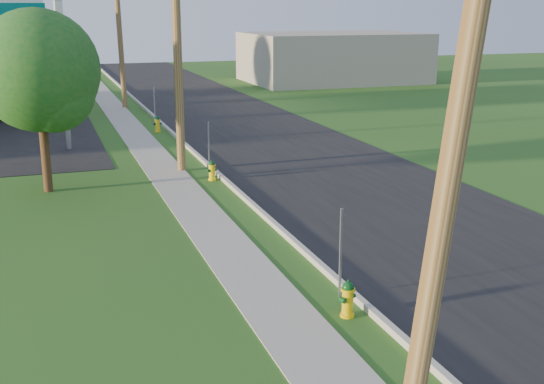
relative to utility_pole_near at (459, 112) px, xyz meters
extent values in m
cube|color=black|center=(5.10, 11.00, -4.79)|extent=(8.00, 120.00, 0.02)
cube|color=#AAA89D|center=(1.10, 11.00, -4.73)|extent=(0.15, 120.00, 0.15)
cube|color=gray|center=(-0.65, 11.00, -4.79)|extent=(1.50, 120.00, 0.03)
cylinder|color=brown|center=(0.00, 0.00, -0.05)|extent=(1.31, 0.32, 9.48)
cylinder|color=brown|center=(0.00, 18.00, 0.10)|extent=(0.32, 0.32, 9.80)
cylinder|color=brown|center=(0.00, 36.00, -0.05)|extent=(0.49, 0.32, 9.50)
cube|color=gray|center=(0.85, 5.20, -3.80)|extent=(0.05, 0.04, 2.00)
cube|color=gray|center=(0.85, 17.00, -3.80)|extent=(0.05, 0.04, 2.00)
cube|color=gray|center=(0.85, 29.20, -3.80)|extent=(0.05, 0.04, 2.00)
cylinder|color=silver|center=(-5.90, 29.70, -2.05)|extent=(0.36, 0.36, 5.50)
cylinder|color=silver|center=(-5.90, 36.30, -2.05)|extent=(0.36, 0.36, 5.50)
cylinder|color=gray|center=(-3.90, 23.50, -2.30)|extent=(0.24, 0.24, 5.00)
cube|color=silver|center=(-3.90, 23.50, 1.00)|extent=(0.30, 2.00, 2.00)
cube|color=#9C9486|center=(18.60, 46.00, -2.80)|extent=(14.00, 10.00, 4.00)
cylinder|color=#3A2816|center=(-4.92, 16.44, -3.24)|extent=(0.30, 0.30, 3.13)
sphere|color=#19551C|center=(-4.92, 16.44, -0.73)|extent=(4.01, 4.01, 4.01)
sphere|color=#19551C|center=(-4.52, 16.14, -1.36)|extent=(2.76, 2.76, 2.76)
cylinder|color=#3A2816|center=(-6.59, 43.19, -3.00)|extent=(0.30, 0.30, 3.61)
sphere|color=#19551C|center=(-6.59, 43.19, -0.11)|extent=(4.62, 4.62, 4.62)
sphere|color=#19551C|center=(-6.19, 42.89, -0.83)|extent=(3.18, 3.18, 3.18)
cylinder|color=#DBB408|center=(0.60, 4.26, -4.77)|extent=(0.29, 0.29, 0.06)
cylinder|color=#DBB408|center=(0.60, 4.26, -4.49)|extent=(0.23, 0.23, 0.63)
cylinder|color=#DBB408|center=(0.60, 4.26, -4.21)|extent=(0.29, 0.29, 0.04)
sphere|color=#093C12|center=(0.60, 4.26, -4.17)|extent=(0.24, 0.24, 0.24)
cylinder|color=#093C12|center=(0.60, 4.26, -4.05)|extent=(0.05, 0.05, 0.06)
cylinder|color=#093C12|center=(0.66, 4.13, -4.40)|extent=(0.16, 0.16, 0.12)
cylinder|color=#093C12|center=(0.46, 4.21, -4.40)|extent=(0.13, 0.13, 0.09)
cylinder|color=#093C12|center=(0.73, 4.32, -4.40)|extent=(0.13, 0.13, 0.09)
cylinder|color=yellow|center=(0.73, 16.11, -4.77)|extent=(0.28, 0.28, 0.06)
cylinder|color=yellow|center=(0.73, 16.11, -4.50)|extent=(0.22, 0.22, 0.60)
cylinder|color=yellow|center=(0.73, 16.11, -4.24)|extent=(0.28, 0.28, 0.04)
sphere|color=#0D3816|center=(0.73, 16.11, -4.20)|extent=(0.23, 0.23, 0.23)
cylinder|color=#0D3816|center=(0.73, 16.11, -4.08)|extent=(0.05, 0.05, 0.06)
cylinder|color=#0D3816|center=(0.76, 15.97, -4.42)|extent=(0.14, 0.14, 0.11)
cylinder|color=#0D3816|center=(0.59, 16.07, -4.42)|extent=(0.12, 0.11, 0.09)
cylinder|color=#0D3816|center=(0.87, 16.14, -4.42)|extent=(0.12, 0.11, 0.09)
cylinder|color=yellow|center=(0.53, 26.61, -4.77)|extent=(0.31, 0.31, 0.07)
cylinder|color=yellow|center=(0.53, 26.61, -4.47)|extent=(0.25, 0.25, 0.67)
cylinder|color=yellow|center=(0.53, 26.61, -4.18)|extent=(0.31, 0.31, 0.04)
sphere|color=#04321A|center=(0.53, 26.61, -4.13)|extent=(0.26, 0.26, 0.26)
cylinder|color=#04321A|center=(0.53, 26.61, -4.00)|extent=(0.06, 0.06, 0.07)
cylinder|color=#04321A|center=(0.55, 26.45, -4.38)|extent=(0.14, 0.15, 0.12)
cylinder|color=#04321A|center=(0.38, 26.59, -4.38)|extent=(0.12, 0.11, 0.10)
cylinder|color=#04321A|center=(0.69, 26.62, -4.38)|extent=(0.12, 0.11, 0.10)
camera|label=1|loc=(-4.95, -7.25, 1.27)|focal=45.00mm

